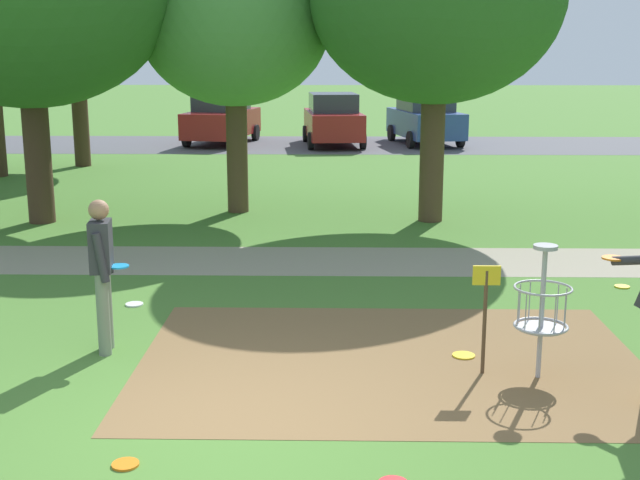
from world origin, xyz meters
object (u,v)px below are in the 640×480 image
parked_car_leftmost (222,118)px  parked_car_center_right (425,118)px  disc_golf_basket (536,306)px  frisbee_far_left (125,464)px  frisbee_by_tee (134,304)px  tree_near_right (73,7)px  player_throwing (102,267)px  tree_near_left (234,25)px  parked_car_center_left (333,119)px  frisbee_mid_grass (622,287)px  frisbee_near_basket (464,355)px

parked_car_leftmost → parked_car_center_right: size_ratio=0.99×
disc_golf_basket → frisbee_far_left: disc_golf_basket is taller
disc_golf_basket → frisbee_by_tee: disc_golf_basket is taller
frisbee_by_tee → parked_car_leftmost: parked_car_leftmost is taller
tree_near_right → frisbee_by_tee: bearing=-70.8°
parked_car_center_right → frisbee_by_tee: bearing=-106.3°
player_throwing → parked_car_center_right: 22.42m
tree_near_right → parked_car_center_right: size_ratio=1.43×
tree_near_left → tree_near_right: 8.91m
disc_golf_basket → player_throwing: bearing=171.7°
frisbee_far_left → parked_car_center_left: 23.84m
frisbee_by_tee → frisbee_far_left: 4.46m
tree_near_right → parked_car_center_right: (10.62, 6.22, -3.57)m
frisbee_by_tee → parked_car_center_left: (2.53, 19.41, 0.91)m
player_throwing → parked_car_center_right: (5.74, 21.67, -0.05)m
frisbee_by_tee → parked_car_leftmost: 19.96m
player_throwing → parked_car_center_right: size_ratio=0.38×
player_throwing → tree_near_left: size_ratio=0.31×
disc_golf_basket → tree_near_left: 10.37m
disc_golf_basket → tree_near_right: tree_near_right is taller
player_throwing → tree_near_right: size_ratio=0.27×
frisbee_by_tee → parked_car_center_right: size_ratio=0.05×
frisbee_by_tee → frisbee_mid_grass: 6.78m
disc_golf_basket → frisbee_by_tee: bearing=152.8°
parked_car_leftmost → disc_golf_basket: bearing=-74.5°
frisbee_mid_grass → parked_car_center_left: 18.92m
frisbee_far_left → tree_near_left: bearing=91.9°
frisbee_near_basket → tree_near_right: 18.42m
player_throwing → frisbee_mid_grass: 7.20m
tree_near_left → parked_car_leftmost: tree_near_left is taller
disc_golf_basket → frisbee_mid_grass: (2.04, 3.39, -0.74)m
player_throwing → parked_car_center_left: (2.42, 21.15, -0.05)m
parked_car_center_right → disc_golf_basket: bearing=-93.0°
player_throwing → parked_car_center_right: bearing=75.2°
parked_car_center_right → tree_near_right: bearing=-149.6°
frisbee_mid_grass → frisbee_far_left: size_ratio=0.95×
tree_near_left → frisbee_mid_grass: bearing=-42.8°
frisbee_by_tee → player_throwing: bearing=-86.4°
player_throwing → parked_car_leftmost: size_ratio=0.38×
frisbee_near_basket → tree_near_right: bearing=119.6°
player_throwing → frisbee_near_basket: size_ratio=6.89×
player_throwing → tree_near_right: tree_near_right is taller
frisbee_mid_grass → tree_near_left: tree_near_left is taller
disc_golf_basket → frisbee_by_tee: size_ratio=5.96×
tree_near_left → parked_car_center_right: 14.57m
tree_near_left → parked_car_center_left: bearing=81.4°
parked_car_leftmost → frisbee_near_basket: bearing=-75.6°
frisbee_by_tee → parked_car_leftmost: (-1.51, 19.89, 0.91)m
frisbee_near_basket → tree_near_left: (-3.45, 8.47, 3.77)m
frisbee_near_basket → parked_car_leftmost: bearing=104.4°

